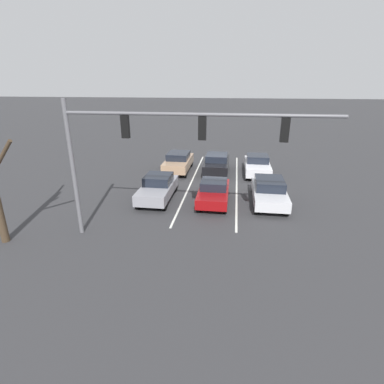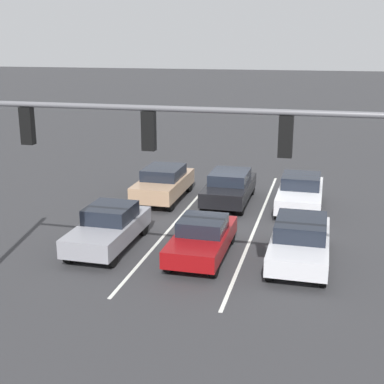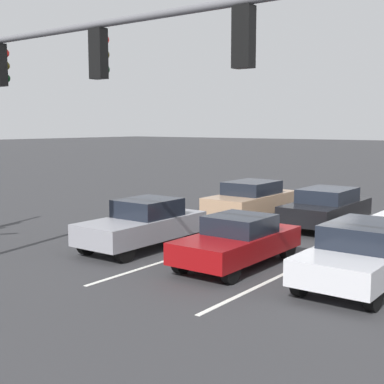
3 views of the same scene
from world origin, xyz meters
name	(u,v)px [view 3 (image 3 of 3)]	position (x,y,z in m)	size (l,w,h in m)	color
ground_plane	(316,232)	(0.00, 0.00, 0.00)	(240.00, 240.00, 0.00)	#333335
lane_stripe_left_divider	(342,246)	(-1.65, 1.74, 0.01)	(0.12, 15.48, 0.01)	silver
lane_stripe_center_divider	(252,234)	(1.65, 1.74, 0.01)	(0.12, 15.48, 0.01)	silver
car_maroon_midlane_front	(238,240)	(-0.25, 5.70, 0.70)	(1.76, 4.13, 1.38)	maroon
car_silver_leftlane_front	(364,252)	(-3.55, 5.31, 0.77)	(1.89, 4.56, 1.48)	silver
car_gray_rightlane_front	(144,224)	(3.22, 5.66, 0.77)	(1.80, 4.33, 1.52)	gray
car_black_midlane_second	(326,207)	(0.01, -0.89, 0.77)	(1.91, 4.43, 1.47)	black
car_tan_rightlane_second	(251,200)	(3.11, -0.67, 0.82)	(1.89, 4.47, 1.57)	tan
traffic_signal_gantry	(34,86)	(2.01, 10.47, 4.64)	(11.46, 0.37, 6.29)	slate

